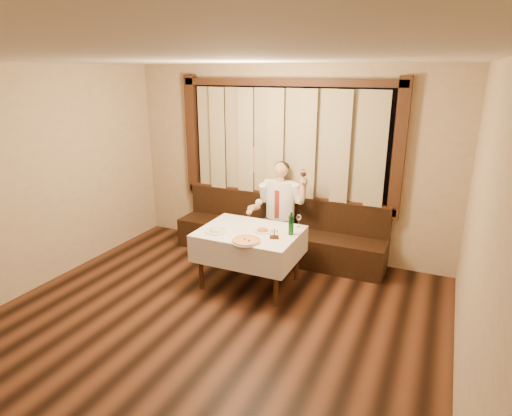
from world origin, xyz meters
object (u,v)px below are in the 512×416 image
at_px(banquette, 278,236).
at_px(dining_table, 250,238).
at_px(pizza, 246,241).
at_px(seated_man, 279,204).
at_px(pasta_cream, 216,229).
at_px(green_bottle, 291,225).
at_px(pasta_red, 262,229).
at_px(cruet_caddy, 274,235).

height_order(banquette, dining_table, banquette).
xyz_separation_m(pizza, seated_man, (-0.10, 1.30, 0.07)).
xyz_separation_m(banquette, pasta_cream, (-0.36, -1.24, 0.48)).
height_order(green_bottle, seated_man, seated_man).
height_order(pizza, pasta_red, pasta_red).
relative_size(dining_table, pizza, 3.56).
bearing_deg(pizza, dining_table, 109.61).
distance_m(banquette, green_bottle, 1.22).
distance_m(dining_table, seated_man, 0.95).
height_order(banquette, pasta_cream, banquette).
relative_size(banquette, dining_table, 2.52).
relative_size(pizza, cruet_caddy, 2.92).
distance_m(banquette, pasta_cream, 1.38).
xyz_separation_m(green_bottle, seated_man, (-0.50, 0.85, -0.04)).
bearing_deg(banquette, pizza, -84.62).
bearing_deg(pizza, pasta_cream, 162.93).
bearing_deg(pasta_red, seated_man, 98.33).
distance_m(pizza, pasta_red, 0.41).
xyz_separation_m(pizza, pasta_red, (0.03, 0.40, 0.02)).
bearing_deg(cruet_caddy, pasta_red, 123.26).
height_order(banquette, cruet_caddy, banquette).
bearing_deg(pasta_red, cruet_caddy, -34.74).
distance_m(pasta_red, cruet_caddy, 0.28).
bearing_deg(pasta_cream, seated_man, 70.93).
relative_size(pizza, pasta_red, 1.53).
bearing_deg(cruet_caddy, pasta_cream, 165.12).
bearing_deg(pasta_red, banquette, 99.45).
xyz_separation_m(pizza, cruet_caddy, (0.26, 0.25, 0.03)).
distance_m(green_bottle, cruet_caddy, 0.26).
xyz_separation_m(dining_table, cruet_caddy, (0.39, -0.12, 0.15)).
height_order(green_bottle, cruet_caddy, green_bottle).
distance_m(banquette, seated_man, 0.54).
bearing_deg(pasta_cream, green_bottle, 18.68).
relative_size(banquette, green_bottle, 10.58).
bearing_deg(banquette, pasta_red, -80.55).
bearing_deg(pasta_red, green_bottle, 7.90).
relative_size(banquette, pasta_red, 13.69).
bearing_deg(dining_table, green_bottle, 9.25).
distance_m(dining_table, pasta_red, 0.22).
height_order(pizza, green_bottle, green_bottle).
bearing_deg(banquette, green_bottle, -60.51).
distance_m(pasta_cream, seated_man, 1.22).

